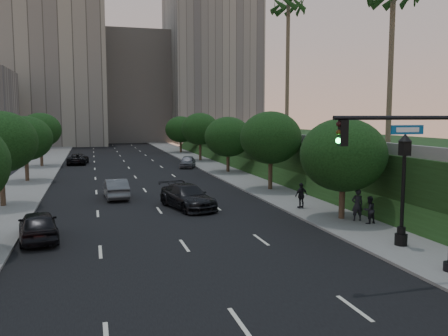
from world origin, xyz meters
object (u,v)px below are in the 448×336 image
object	(u,v)px
sedan_near_right	(187,197)
street_lamp	(403,194)
pedestrian_a	(357,205)
sedan_far_left	(78,159)
traffic_signal_mast	(432,186)
sedan_mid_left	(116,189)
pedestrian_c	(301,195)
sedan_far_right	(188,162)
sedan_near_left	(38,226)
pedestrian_b	(369,210)

from	to	relation	value
sedan_near_right	street_lamp	bearing A→B (deg)	-71.39
street_lamp	pedestrian_a	world-z (taller)	street_lamp
pedestrian_a	sedan_far_left	bearing A→B (deg)	-57.07
traffic_signal_mast	street_lamp	size ratio (longest dim) A/B	1.25
traffic_signal_mast	sedan_mid_left	bearing A→B (deg)	116.95
sedan_mid_left	pedestrian_c	bearing A→B (deg)	142.57
traffic_signal_mast	pedestrian_a	xyz separation A→B (m)	(2.38, 9.15, -2.57)
street_lamp	sedan_near_right	xyz separation A→B (m)	(-8.03, 12.41, -1.81)
traffic_signal_mast	sedan_far_left	bearing A→B (deg)	106.41
sedan_near_right	pedestrian_c	world-z (taller)	pedestrian_c
sedan_far_right	pedestrian_a	xyz separation A→B (m)	(3.84, -32.31, 0.37)
sedan_near_left	pedestrian_a	xyz separation A→B (m)	(17.84, -0.87, 0.32)
sedan_far_left	pedestrian_b	distance (m)	44.38
street_lamp	sedan_far_right	distance (m)	37.78
street_lamp	pedestrian_c	world-z (taller)	street_lamp
sedan_mid_left	sedan_far_right	world-z (taller)	sedan_mid_left
street_lamp	sedan_near_right	world-z (taller)	street_lamp
traffic_signal_mast	sedan_near_right	world-z (taller)	traffic_signal_mast
sedan_near_right	traffic_signal_mast	bearing A→B (deg)	-82.61
sedan_mid_left	sedan_far_left	world-z (taller)	sedan_mid_left
sedan_mid_left	sedan_near_right	bearing A→B (deg)	126.69
sedan_near_left	pedestrian_a	world-z (taller)	pedestrian_a
sedan_far_left	sedan_near_right	xyz separation A→B (m)	(8.03, -32.99, 0.12)
sedan_far_left	pedestrian_a	xyz separation A→B (m)	(16.88, -40.09, 0.40)
sedan_mid_left	sedan_far_right	size ratio (longest dim) A/B	1.09
pedestrian_a	pedestrian_c	world-z (taller)	pedestrian_a
pedestrian_a	pedestrian_b	bearing A→B (deg)	118.06
pedestrian_a	sedan_far_right	bearing A→B (deg)	-73.13
street_lamp	sedan_mid_left	xyz separation A→B (m)	(-12.59, 17.83, -1.86)
street_lamp	pedestrian_b	world-z (taller)	street_lamp
pedestrian_c	sedan_near_left	bearing A→B (deg)	-2.37
sedan_near_left	sedan_far_left	size ratio (longest dim) A/B	0.91
pedestrian_b	pedestrian_c	distance (m)	5.62
sedan_near_right	sedan_far_right	size ratio (longest dim) A/B	1.32
sedan_far_right	sedan_near_right	bearing A→B (deg)	-84.00
street_lamp	pedestrian_b	xyz separation A→B (m)	(1.09, 4.47, -1.68)
sedan_near_left	traffic_signal_mast	bearing A→B (deg)	139.31
traffic_signal_mast	pedestrian_c	size ratio (longest dim) A/B	4.08
street_lamp	pedestrian_b	size ratio (longest dim) A/B	3.51
sedan_far_right	sedan_near_left	bearing A→B (deg)	-96.75
traffic_signal_mast	pedestrian_b	distance (m)	9.14
traffic_signal_mast	sedan_far_right	xyz separation A→B (m)	(-1.46, 41.46, -2.94)
sedan_near_right	sedan_far_right	world-z (taller)	sedan_near_right
sedan_mid_left	sedan_near_left	bearing A→B (deg)	65.89
traffic_signal_mast	pedestrian_b	xyz separation A→B (m)	(2.65, 8.31, -2.72)
street_lamp	sedan_far_left	world-z (taller)	street_lamp
sedan_far_left	traffic_signal_mast	bearing A→B (deg)	112.28
sedan_near_right	sedan_far_right	xyz separation A→B (m)	(5.02, 25.21, -0.09)
traffic_signal_mast	street_lamp	xyz separation A→B (m)	(1.56, 3.84, -1.04)
sedan_near_left	street_lamp	bearing A→B (deg)	152.31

